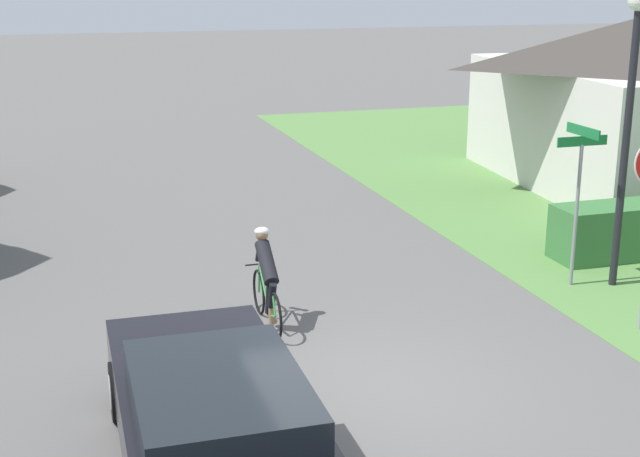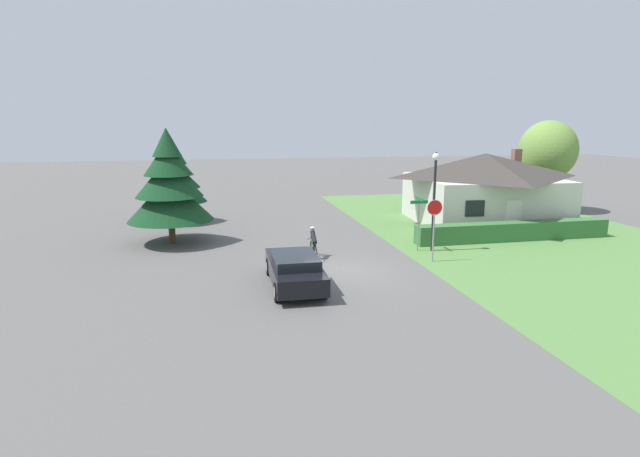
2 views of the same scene
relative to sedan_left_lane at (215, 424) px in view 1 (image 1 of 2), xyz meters
name	(u,v)px [view 1 (image 1 of 2)]	position (x,y,z in m)	size (l,w,h in m)	color
ground_plane	(359,393)	(2.07, 1.49, -0.68)	(140.00, 140.00, 0.00)	#5B5956
sedan_left_lane	(215,424)	(0.00, 0.00, 0.00)	(1.96, 4.81, 1.33)	black
cyclist	(267,280)	(1.52, 3.98, 0.01)	(0.44, 1.74, 1.46)	black
street_lamp	(631,91)	(7.45, 3.98, 2.55)	(0.35, 0.35, 4.86)	black
street_name_sign	(579,177)	(6.78, 4.18, 1.17)	(0.90, 0.90, 2.68)	gray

